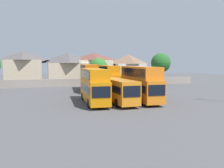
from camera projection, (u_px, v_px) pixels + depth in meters
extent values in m
plane|color=#4C4C4F|center=(93.00, 89.00, 51.03)|extent=(140.00, 140.00, 0.00)
cube|color=gray|center=(87.00, 82.00, 57.22)|extent=(56.00, 0.50, 1.80)
cube|color=orange|center=(94.00, 90.00, 32.90)|extent=(2.90, 10.78, 2.92)
cube|color=black|center=(101.00, 92.00, 27.68)|extent=(2.19, 0.17, 1.31)
cube|color=black|center=(94.00, 87.00, 32.87)|extent=(2.91, 9.92, 0.92)
cube|color=orange|center=(93.00, 74.00, 32.97)|extent=(2.83, 10.24, 1.44)
cube|color=black|center=(93.00, 74.00, 32.97)|extent=(2.90, 9.71, 1.01)
cylinder|color=black|center=(107.00, 103.00, 30.07)|extent=(0.34, 1.11, 1.10)
cylinder|color=black|center=(89.00, 104.00, 29.54)|extent=(0.34, 1.11, 1.10)
cylinder|color=black|center=(98.00, 96.00, 36.49)|extent=(0.34, 1.11, 1.10)
cylinder|color=black|center=(83.00, 96.00, 35.96)|extent=(0.34, 1.11, 1.10)
cube|color=orange|center=(117.00, 90.00, 33.17)|extent=(2.95, 10.54, 2.94)
cube|color=black|center=(132.00, 92.00, 28.19)|extent=(2.18, 0.18, 1.32)
cube|color=black|center=(117.00, 87.00, 33.14)|extent=(2.95, 9.71, 0.93)
cylinder|color=black|center=(134.00, 102.00, 30.58)|extent=(0.35, 1.11, 1.10)
cylinder|color=black|center=(117.00, 103.00, 29.87)|extent=(0.35, 1.11, 1.10)
cylinder|color=black|center=(117.00, 96.00, 36.70)|extent=(0.35, 1.11, 1.10)
cylinder|color=black|center=(103.00, 96.00, 35.99)|extent=(0.35, 1.11, 1.10)
cube|color=orange|center=(140.00, 88.00, 34.90)|extent=(2.90, 11.52, 2.96)
cube|color=black|center=(157.00, 90.00, 29.32)|extent=(2.20, 0.16, 1.33)
cube|color=black|center=(140.00, 86.00, 34.87)|extent=(2.90, 10.61, 0.93)
cube|color=orange|center=(140.00, 72.00, 34.98)|extent=(2.83, 10.95, 1.66)
cube|color=black|center=(140.00, 72.00, 34.98)|extent=(2.90, 10.38, 1.16)
cylinder|color=black|center=(158.00, 101.00, 31.86)|extent=(0.34, 1.11, 1.10)
cylinder|color=black|center=(141.00, 101.00, 31.31)|extent=(0.34, 1.11, 1.10)
cylinder|color=black|center=(139.00, 94.00, 38.72)|extent=(0.34, 1.11, 1.10)
cylinder|color=black|center=(125.00, 94.00, 38.18)|extent=(0.34, 1.11, 1.10)
cube|color=orange|center=(89.00, 81.00, 47.01)|extent=(3.21, 11.67, 3.20)
cube|color=black|center=(93.00, 81.00, 41.34)|extent=(2.13, 0.23, 1.44)
cube|color=black|center=(89.00, 79.00, 46.98)|extent=(3.19, 10.75, 1.01)
cube|color=orange|center=(89.00, 69.00, 47.08)|extent=(3.13, 11.09, 1.64)
cube|color=black|center=(89.00, 69.00, 47.08)|extent=(3.17, 10.52, 1.15)
cylinder|color=black|center=(97.00, 90.00, 43.88)|extent=(0.38, 1.12, 1.10)
cylinder|color=black|center=(85.00, 90.00, 43.43)|extent=(0.38, 1.12, 1.10)
cylinder|color=black|center=(92.00, 86.00, 50.85)|extent=(0.38, 1.12, 1.10)
cylinder|color=black|center=(82.00, 87.00, 50.40)|extent=(0.38, 1.12, 1.10)
cube|color=orange|center=(107.00, 81.00, 48.24)|extent=(2.57, 10.93, 2.92)
cube|color=black|center=(115.00, 82.00, 42.97)|extent=(2.23, 0.09, 1.32)
cube|color=black|center=(107.00, 80.00, 48.21)|extent=(2.60, 10.05, 0.92)
cube|color=orange|center=(107.00, 70.00, 48.30)|extent=(2.51, 10.38, 1.68)
cube|color=black|center=(107.00, 70.00, 48.30)|extent=(2.60, 9.84, 1.17)
cylinder|color=black|center=(118.00, 89.00, 45.43)|extent=(0.30, 1.10, 1.10)
cylinder|color=black|center=(106.00, 90.00, 44.80)|extent=(0.30, 1.10, 1.10)
cylinder|color=black|center=(108.00, 86.00, 51.92)|extent=(0.30, 1.10, 1.10)
cylinder|color=black|center=(98.00, 86.00, 51.28)|extent=(0.30, 1.10, 1.10)
cube|color=#C6B293|center=(24.00, 72.00, 62.18)|extent=(8.94, 6.16, 6.24)
pyramid|color=#514C4C|center=(23.00, 56.00, 61.80)|extent=(9.39, 6.47, 2.18)
cube|color=#C6B293|center=(68.00, 73.00, 65.99)|extent=(10.73, 6.92, 5.45)
pyramid|color=#514C4C|center=(68.00, 58.00, 65.63)|extent=(11.26, 7.27, 2.81)
cube|color=beige|center=(94.00, 71.00, 68.16)|extent=(9.46, 6.43, 6.21)
pyramid|color=brown|center=(94.00, 57.00, 67.80)|extent=(9.94, 6.75, 2.02)
cube|color=silver|center=(128.00, 73.00, 69.35)|extent=(8.28, 7.70, 5.21)
pyramid|color=brown|center=(128.00, 59.00, 69.00)|extent=(8.70, 8.08, 2.66)
cylinder|color=brown|center=(98.00, 79.00, 60.44)|extent=(0.39, 0.39, 2.76)
sphere|color=#2D6B28|center=(98.00, 67.00, 60.17)|extent=(4.62, 4.62, 4.62)
cylinder|color=brown|center=(160.00, 77.00, 60.09)|extent=(0.55, 0.55, 3.78)
sphere|color=#235B23|center=(161.00, 63.00, 59.78)|extent=(4.82, 4.82, 4.82)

